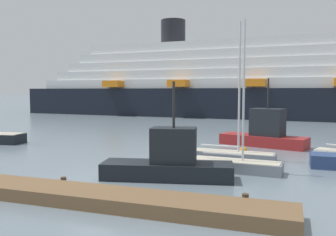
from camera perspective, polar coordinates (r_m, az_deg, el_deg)
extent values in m
plane|color=slate|center=(18.57, -11.46, -9.20)|extent=(600.00, 600.00, 0.00)
cube|color=brown|center=(15.59, -18.42, -11.00)|extent=(19.25, 1.90, 0.52)
cylinder|color=#423323|center=(16.39, -16.16, -10.01)|extent=(0.24, 0.24, 0.62)
cylinder|color=#423323|center=(13.62, 12.10, -12.89)|extent=(0.24, 0.24, 0.62)
cube|color=gray|center=(19.81, 10.58, -7.49)|extent=(4.93, 1.69, 0.57)
cube|color=beige|center=(19.75, 10.59, -6.62)|extent=(4.73, 1.57, 0.04)
cylinder|color=silver|center=(19.32, 11.87, 4.16)|extent=(0.12, 0.12, 7.45)
cylinder|color=silver|center=(19.86, 8.62, -5.57)|extent=(2.18, 0.24, 0.09)
cube|color=gray|center=(23.25, 9.99, -5.86)|extent=(5.50, 1.61, 0.45)
cube|color=beige|center=(23.20, 10.00, -5.26)|extent=(5.27, 1.50, 0.04)
cylinder|color=silver|center=(22.79, 11.20, 4.71)|extent=(0.13, 0.13, 8.09)
cylinder|color=silver|center=(23.33, 8.12, -4.36)|extent=(2.44, 0.25, 0.10)
cube|color=maroon|center=(29.19, 14.77, -3.48)|extent=(6.94, 3.89, 0.83)
cube|color=#1E2328|center=(28.91, 15.44, -0.64)|extent=(2.77, 2.18, 2.11)
cylinder|color=#262626|center=(28.81, 15.53, 3.76)|extent=(0.13, 0.13, 2.32)
cube|color=black|center=(17.85, -0.13, -8.33)|extent=(6.61, 3.10, 0.81)
cube|color=#1E2328|center=(17.58, 0.90, -4.32)|extent=(2.42, 1.80, 1.72)
cylinder|color=#262626|center=(17.39, 0.91, 2.13)|extent=(0.13, 0.13, 2.23)
sphere|color=orange|center=(25.22, 11.84, -5.02)|extent=(0.52, 0.52, 0.52)
cylinder|color=black|center=(25.13, 11.86, -3.67)|extent=(0.06, 0.06, 0.68)
cube|color=black|center=(60.13, 14.48, 2.33)|extent=(85.61, 17.23, 4.68)
cube|color=white|center=(60.11, 14.54, 5.29)|extent=(78.73, 15.37, 1.53)
cube|color=white|center=(60.15, 14.57, 6.75)|extent=(74.01, 14.45, 1.53)
cube|color=white|center=(60.24, 14.60, 8.20)|extent=(69.29, 13.53, 1.53)
cube|color=white|center=(60.37, 14.62, 9.65)|extent=(64.56, 12.61, 1.53)
cube|color=white|center=(60.53, 14.65, 11.09)|extent=(59.84, 11.68, 1.53)
cube|color=orange|center=(62.39, -8.64, 5.34)|extent=(3.20, 2.57, 1.07)
cube|color=orange|center=(57.11, 1.67, 5.48)|extent=(3.20, 2.57, 1.07)
cube|color=orange|center=(53.99, 13.59, 5.43)|extent=(3.20, 2.57, 1.07)
cylinder|color=black|center=(64.90, 0.82, 13.35)|extent=(4.29, 4.29, 4.25)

